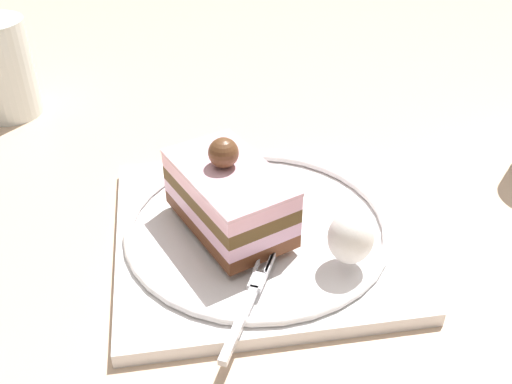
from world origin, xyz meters
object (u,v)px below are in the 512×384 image
whipped_cream_dollop (351,237)px  cake_slice (229,196)px  dessert_plate (256,231)px  fork (251,296)px  drink_glass_far (3,74)px

whipped_cream_dollop → cake_slice: bearing=52.8°
dessert_plate → fork: bearing=166.3°
dessert_plate → cake_slice: bearing=80.7°
fork → whipped_cream_dollop: bearing=-71.9°
drink_glass_far → whipped_cream_dollop: bearing=-139.3°
drink_glass_far → dessert_plate: bearing=-140.5°
fork → dessert_plate: bearing=-13.7°
cake_slice → fork: size_ratio=1.21×
whipped_cream_dollop → fork: (-0.03, 0.08, -0.02)m
whipped_cream_dollop → drink_glass_far: (0.33, 0.29, 0.01)m
dessert_plate → drink_glass_far: size_ratio=2.20×
fork → drink_glass_far: drink_glass_far is taller
dessert_plate → fork: (-0.08, 0.02, 0.01)m
whipped_cream_dollop → drink_glass_far: drink_glass_far is taller
whipped_cream_dollop → drink_glass_far: size_ratio=0.39×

